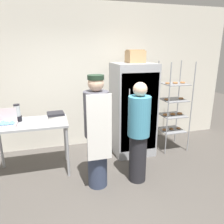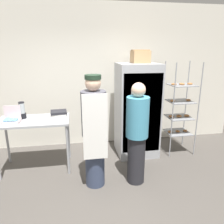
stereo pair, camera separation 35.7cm
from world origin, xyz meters
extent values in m
plane|color=#4C4742|center=(0.00, 0.00, 0.00)|extent=(14.00, 14.00, 0.00)
cube|color=silver|center=(0.00, 2.18, 1.50)|extent=(6.40, 0.12, 3.00)
cube|color=#9EA0A5|center=(0.71, 1.48, 0.91)|extent=(0.78, 0.74, 1.82)
cube|color=gray|center=(0.71, 1.12, 0.93)|extent=(0.72, 0.02, 1.49)
cylinder|color=silver|center=(0.50, 1.10, 0.96)|extent=(0.02, 0.02, 0.90)
cylinder|color=#93969B|center=(1.33, 1.16, 0.92)|extent=(0.02, 0.02, 1.85)
cylinder|color=#93969B|center=(1.85, 1.16, 0.92)|extent=(0.02, 0.02, 1.85)
cylinder|color=#93969B|center=(1.33, 1.65, 0.92)|extent=(0.02, 0.02, 1.85)
cylinder|color=#93969B|center=(1.85, 1.65, 0.92)|extent=(0.02, 0.02, 1.85)
cube|color=gray|center=(1.59, 1.41, 0.41)|extent=(0.48, 0.45, 0.01)
torus|color=#AD6B38|center=(1.42, 1.41, 0.43)|extent=(0.09, 0.09, 0.03)
torus|color=#AD6B38|center=(1.59, 1.41, 0.43)|extent=(0.09, 0.09, 0.03)
torus|color=#AD6B38|center=(1.75, 1.41, 0.43)|extent=(0.09, 0.09, 0.03)
cube|color=gray|center=(1.59, 1.41, 0.74)|extent=(0.48, 0.45, 0.01)
torus|color=#AD6B38|center=(1.42, 1.41, 0.76)|extent=(0.11, 0.11, 0.03)
torus|color=#AD6B38|center=(1.59, 1.41, 0.76)|extent=(0.11, 0.11, 0.03)
torus|color=#AD6B38|center=(1.75, 1.41, 0.76)|extent=(0.11, 0.11, 0.03)
cube|color=gray|center=(1.59, 1.41, 1.07)|extent=(0.48, 0.45, 0.01)
torus|color=#AD6B38|center=(1.42, 1.41, 1.09)|extent=(0.10, 0.10, 0.03)
torus|color=#AD6B38|center=(1.75, 1.41, 1.09)|extent=(0.10, 0.10, 0.03)
cube|color=gray|center=(1.59, 1.41, 1.40)|extent=(0.48, 0.45, 0.01)
torus|color=#AD6B38|center=(1.42, 1.41, 1.42)|extent=(0.10, 0.10, 0.03)
torus|color=#AD6B38|center=(1.59, 1.41, 1.42)|extent=(0.10, 0.10, 0.03)
torus|color=#AD6B38|center=(1.75, 1.41, 1.42)|extent=(0.10, 0.10, 0.03)
cube|color=#9EA0A5|center=(-1.21, 1.17, 0.90)|extent=(1.20, 0.68, 0.04)
cylinder|color=#9EA0A5|center=(-0.65, 0.87, 0.44)|extent=(0.04, 0.04, 0.88)
cylinder|color=#9EA0A5|center=(-1.77, 1.47, 0.44)|extent=(0.04, 0.04, 0.88)
cylinder|color=#9EA0A5|center=(-0.65, 1.47, 0.44)|extent=(0.04, 0.04, 0.88)
cube|color=silver|center=(-1.53, 1.04, 0.94)|extent=(0.27, 0.22, 0.05)
cube|color=silver|center=(-1.53, 1.15, 1.08)|extent=(0.26, 0.01, 0.22)
torus|color=#669EC6|center=(-1.60, 0.99, 0.98)|extent=(0.09, 0.09, 0.03)
torus|color=#669EC6|center=(-1.53, 0.99, 0.98)|extent=(0.09, 0.09, 0.03)
torus|color=#669EC6|center=(-1.46, 0.99, 0.98)|extent=(0.09, 0.09, 0.03)
torus|color=#669EC6|center=(-1.60, 1.04, 0.98)|extent=(0.09, 0.09, 0.03)
torus|color=#669EC6|center=(-1.53, 1.04, 0.98)|extent=(0.09, 0.09, 0.03)
torus|color=#669EC6|center=(-1.46, 1.04, 0.98)|extent=(0.09, 0.09, 0.03)
torus|color=#669EC6|center=(-1.60, 1.09, 0.98)|extent=(0.09, 0.09, 0.03)
cylinder|color=black|center=(-1.41, 1.28, 0.96)|extent=(0.12, 0.12, 0.09)
cylinder|color=#B2BCC1|center=(-1.41, 1.28, 1.10)|extent=(0.10, 0.10, 0.18)
cylinder|color=black|center=(-1.41, 1.28, 1.20)|extent=(0.10, 0.10, 0.02)
cube|color=silver|center=(-0.79, 1.33, 0.94)|extent=(0.29, 0.26, 0.05)
cube|color=#232328|center=(-0.79, 1.33, 0.98)|extent=(0.30, 0.28, 0.04)
cube|color=tan|center=(0.77, 1.58, 1.94)|extent=(0.32, 0.32, 0.23)
cube|color=#A58057|center=(0.77, 1.58, 2.06)|extent=(0.33, 0.16, 0.02)
cylinder|color=#333D56|center=(-0.23, 0.50, 0.42)|extent=(0.30, 0.30, 0.84)
cylinder|color=#4C4C56|center=(-0.23, 0.50, 1.18)|extent=(0.37, 0.37, 0.67)
sphere|color=beige|center=(-0.23, 0.50, 1.62)|extent=(0.23, 0.23, 0.23)
cube|color=white|center=(-0.23, 0.30, 1.03)|extent=(0.35, 0.02, 0.96)
cylinder|color=#1E3323|center=(-0.23, 0.50, 1.71)|extent=(0.23, 0.23, 0.06)
cylinder|color=#232328|center=(0.43, 0.46, 0.39)|extent=(0.28, 0.28, 0.79)
cylinder|color=teal|center=(0.43, 0.46, 1.10)|extent=(0.34, 0.34, 0.62)
sphere|color=beige|center=(0.43, 0.46, 1.51)|extent=(0.21, 0.21, 0.21)
camera|label=1|loc=(-0.83, -2.48, 2.09)|focal=35.00mm
camera|label=2|loc=(-0.48, -2.55, 2.09)|focal=35.00mm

